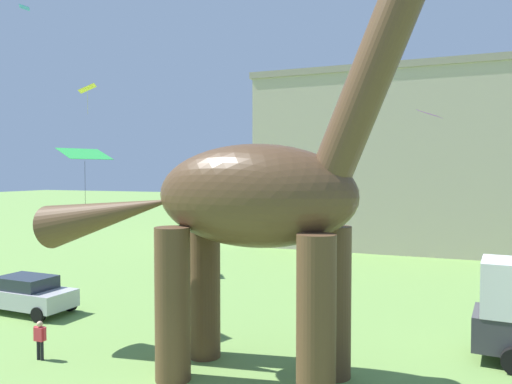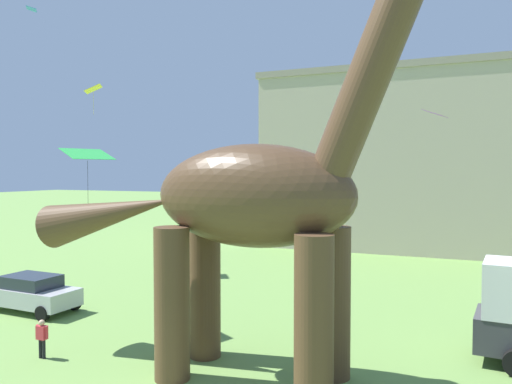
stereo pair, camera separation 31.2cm
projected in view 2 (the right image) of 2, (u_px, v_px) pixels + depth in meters
The scene contains 8 objects.
dinosaur_sculpture at pixel (251, 196), 14.25m from camera, with size 14.00×2.97×14.63m.
parked_sedan_left at pixel (31, 293), 21.33m from camera, with size 4.26×2.02×1.55m.
person_near_flyer at pixel (42, 335), 15.93m from camera, with size 0.47×0.21×1.25m.
kite_drifting at pixel (93, 89), 29.65m from camera, with size 1.51×1.63×1.77m.
kite_mid_left at pixel (87, 154), 18.40m from camera, with size 1.75×2.01×2.15m.
kite_mid_center at pixel (435, 114), 24.71m from camera, with size 1.23×1.53×0.38m.
kite_near_low at pixel (31, 9), 30.10m from camera, with size 0.94×0.95×0.16m.
background_building_block at pixel (407, 161), 40.56m from camera, with size 21.79×11.82×13.80m.
Camera 2 is at (7.11, -7.74, 5.97)m, focal length 34.96 mm.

